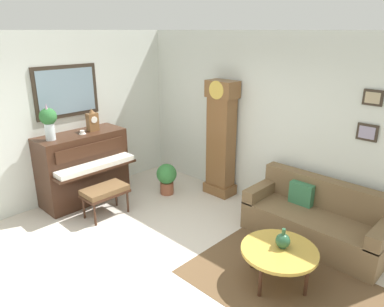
{
  "coord_description": "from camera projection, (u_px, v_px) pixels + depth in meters",
  "views": [
    {
      "loc": [
        3.02,
        -2.44,
        2.8
      ],
      "look_at": [
        -0.42,
        1.11,
        1.09
      ],
      "focal_mm": 33.54,
      "sensor_mm": 36.0,
      "label": 1
    }
  ],
  "objects": [
    {
      "name": "mantel_clock",
      "position": [
        92.0,
        121.0,
        5.98
      ],
      "size": [
        0.13,
        0.18,
        0.38
      ],
      "color": "brown",
      "rests_on": "piano"
    },
    {
      "name": "grandfather_clock",
      "position": [
        221.0,
        142.0,
        6.19
      ],
      "size": [
        0.52,
        0.34,
        2.03
      ],
      "color": "brown",
      "rests_on": "ground_plane"
    },
    {
      "name": "area_rug",
      "position": [
        279.0,
        282.0,
        4.2
      ],
      "size": [
        2.1,
        1.5,
        0.01
      ],
      "primitive_type": "cube",
      "color": "brown",
      "rests_on": "ground_plane"
    },
    {
      "name": "coffee_table",
      "position": [
        279.0,
        251.0,
        4.1
      ],
      "size": [
        0.88,
        0.88,
        0.43
      ],
      "color": "gold",
      "rests_on": "ground_plane"
    },
    {
      "name": "ground_plane",
      "position": [
        155.0,
        266.0,
        4.58
      ],
      "size": [
        6.4,
        6.0,
        0.1
      ],
      "primitive_type": "cube",
      "color": "beige"
    },
    {
      "name": "wall_back",
      "position": [
        267.0,
        122.0,
        5.72
      ],
      "size": [
        5.3,
        0.13,
        2.8
      ],
      "color": "silver",
      "rests_on": "ground_plane"
    },
    {
      "name": "piano",
      "position": [
        84.0,
        167.0,
        6.07
      ],
      "size": [
        0.87,
        1.44,
        1.19
      ],
      "color": "#3D2316",
      "rests_on": "ground_plane"
    },
    {
      "name": "potted_plant",
      "position": [
        167.0,
        177.0,
        6.38
      ],
      "size": [
        0.36,
        0.36,
        0.56
      ],
      "color": "#935138",
      "rests_on": "ground_plane"
    },
    {
      "name": "couch",
      "position": [
        316.0,
        219.0,
        4.97
      ],
      "size": [
        1.9,
        0.8,
        0.84
      ],
      "color": "brown",
      "rests_on": "ground_plane"
    },
    {
      "name": "teacup",
      "position": [
        82.0,
        133.0,
        5.84
      ],
      "size": [
        0.12,
        0.12,
        0.06
      ],
      "color": "white",
      "rests_on": "piano"
    },
    {
      "name": "flower_vase",
      "position": [
        48.0,
        120.0,
        5.43
      ],
      "size": [
        0.26,
        0.26,
        0.58
      ],
      "color": "silver",
      "rests_on": "piano"
    },
    {
      "name": "piano_bench",
      "position": [
        105.0,
        192.0,
        5.6
      ],
      "size": [
        0.42,
        0.7,
        0.48
      ],
      "color": "#3D2316",
      "rests_on": "ground_plane"
    },
    {
      "name": "green_jug",
      "position": [
        283.0,
        241.0,
        4.1
      ],
      "size": [
        0.17,
        0.17,
        0.24
      ],
      "color": "#234C33",
      "rests_on": "coffee_table"
    },
    {
      "name": "wall_left",
      "position": [
        48.0,
        120.0,
        5.82
      ],
      "size": [
        0.13,
        4.9,
        2.8
      ],
      "color": "silver",
      "rests_on": "ground_plane"
    }
  ]
}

